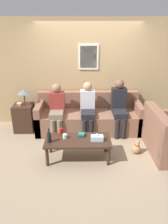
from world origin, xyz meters
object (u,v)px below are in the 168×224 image
object	(u,v)px
drinking_glass	(65,136)
person_middle	(88,106)
couch_main	(89,117)
coffee_table	(78,142)
person_right	(119,105)
wine_bottle	(49,137)
person_left	(57,107)
teddy_bear	(136,148)

from	to	relation	value
drinking_glass	person_middle	world-z (taller)	person_middle
couch_main	coffee_table	world-z (taller)	couch_main
couch_main	person_right	xyz separation A→B (m)	(0.70, -0.15, 0.37)
drinking_glass	person_right	world-z (taller)	person_right
couch_main	wine_bottle	bearing A→B (deg)	-119.76
person_left	drinking_glass	bearing A→B (deg)	-76.51
teddy_bear	drinking_glass	bearing A→B (deg)	-175.67
coffee_table	person_left	xyz separation A→B (m)	(-0.49, 1.08, 0.30)
person_right	teddy_bear	size ratio (longest dim) A/B	4.32
couch_main	person_middle	world-z (taller)	person_middle
couch_main	drinking_glass	distance (m)	1.33
coffee_table	teddy_bear	distance (m)	1.21
drinking_glass	person_middle	distance (m)	1.16
person_middle	teddy_bear	world-z (taller)	person_middle
wine_bottle	person_right	xyz separation A→B (m)	(1.48, 1.21, 0.17)
person_middle	teddy_bear	distance (m)	1.44
couch_main	person_left	distance (m)	0.85
person_middle	person_left	bearing A→B (deg)	-178.30
couch_main	wine_bottle	world-z (taller)	couch_main
coffee_table	teddy_bear	size ratio (longest dim) A/B	4.28
person_left	teddy_bear	xyz separation A→B (m)	(1.67, -0.91, -0.53)
coffee_table	wine_bottle	bearing A→B (deg)	-170.90
couch_main	person_middle	distance (m)	0.40
drinking_glass	person_right	xyz separation A→B (m)	(1.21, 1.07, 0.23)
couch_main	wine_bottle	xyz separation A→B (m)	(-0.78, -1.36, 0.21)
drinking_glass	person_left	world-z (taller)	person_left
wine_bottle	teddy_bear	distance (m)	1.76
couch_main	coffee_table	xyz separation A→B (m)	(-0.25, -1.28, 0.05)
couch_main	coffee_table	distance (m)	1.31
couch_main	teddy_bear	size ratio (longest dim) A/B	8.56
coffee_table	wine_bottle	distance (m)	0.56
drinking_glass	coffee_table	bearing A→B (deg)	-12.91
person_right	couch_main	bearing A→B (deg)	167.80
wine_bottle	person_middle	xyz separation A→B (m)	(0.75, 1.18, 0.15)
couch_main	drinking_glass	world-z (taller)	couch_main
coffee_table	wine_bottle	xyz separation A→B (m)	(-0.53, -0.08, 0.16)
couch_main	person_middle	bearing A→B (deg)	-100.79
person_left	teddy_bear	bearing A→B (deg)	-28.64
coffee_table	person_middle	xyz separation A→B (m)	(0.22, 1.10, 0.31)
person_left	teddy_bear	size ratio (longest dim) A/B	4.08
drinking_glass	person_left	size ratio (longest dim) A/B	0.07
person_right	wine_bottle	bearing A→B (deg)	-140.76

